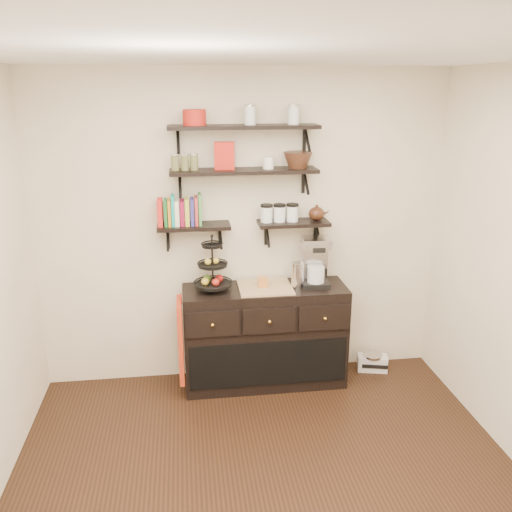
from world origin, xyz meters
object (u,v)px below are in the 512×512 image
Objects in this scene: sideboard at (265,336)px; coffee_maker at (315,262)px; fruit_stand at (213,272)px; radio at (372,362)px.

sideboard is 3.27× the size of coffee_maker.
fruit_stand reaches higher than radio.
sideboard is 3.00× the size of fruit_stand.
fruit_stand is 1.59× the size of radio.
radio is (0.59, 0.04, -1.02)m from coffee_maker.
radio is (1.47, 0.06, -0.98)m from fruit_stand.
coffee_maker is (0.87, 0.03, 0.04)m from fruit_stand.
coffee_maker reaches higher than radio.
fruit_stand is at bearing -163.96° from radio.
sideboard is 0.75m from fruit_stand.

